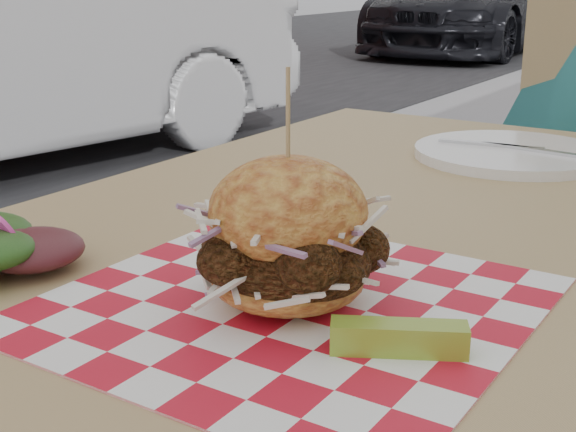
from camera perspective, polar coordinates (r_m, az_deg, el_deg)
car_dark at (r=10.58m, az=13.39°, el=14.68°), size 1.84×4.27×1.23m
patio_table at (r=0.89m, az=7.92°, el=-5.28°), size 0.80×1.20×0.75m
paper_liner at (r=0.64m, az=0.00°, el=-6.29°), size 0.36×0.36×0.00m
sandwich at (r=0.63m, az=0.00°, el=-1.84°), size 0.16×0.16×0.19m
pickle_spear at (r=0.57m, az=7.88°, el=-8.58°), size 0.09×0.06×0.02m
place_setting at (r=1.18m, az=15.55°, el=4.33°), size 0.27×0.27×0.02m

